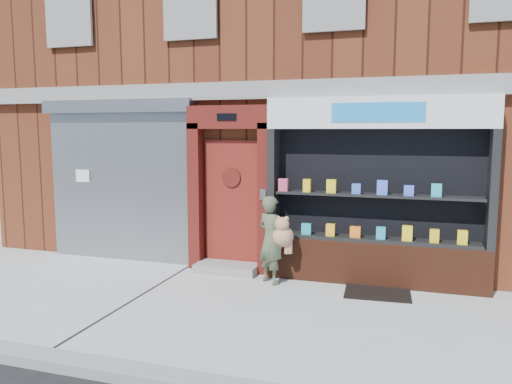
% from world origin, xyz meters
% --- Properties ---
extents(ground, '(80.00, 80.00, 0.00)m').
position_xyz_m(ground, '(0.00, 0.00, 0.00)').
color(ground, '#9E9E99').
rests_on(ground, ground).
extents(curb, '(60.00, 0.30, 0.12)m').
position_xyz_m(curb, '(0.00, -2.15, 0.06)').
color(curb, gray).
rests_on(curb, ground).
extents(building, '(12.00, 8.16, 8.00)m').
position_xyz_m(building, '(-0.00, 5.99, 4.00)').
color(building, '#542313').
rests_on(building, ground).
extents(shutter_bay, '(3.10, 0.30, 3.04)m').
position_xyz_m(shutter_bay, '(-3.00, 1.93, 1.72)').
color(shutter_bay, gray).
rests_on(shutter_bay, ground).
extents(red_door_bay, '(1.52, 0.58, 2.90)m').
position_xyz_m(red_door_bay, '(-0.75, 1.86, 1.46)').
color(red_door_bay, '#4A100C').
rests_on(red_door_bay, ground).
extents(pharmacy_bay, '(3.50, 0.41, 3.00)m').
position_xyz_m(pharmacy_bay, '(1.75, 1.81, 1.37)').
color(pharmacy_bay, '#522413').
rests_on(pharmacy_bay, ground).
extents(woman, '(0.70, 0.57, 1.43)m').
position_xyz_m(woman, '(0.18, 1.34, 0.74)').
color(woman, '#4B5739').
rests_on(woman, ground).
extents(doormat, '(1.02, 0.75, 0.02)m').
position_xyz_m(doormat, '(1.85, 1.29, 0.01)').
color(doormat, black).
rests_on(doormat, ground).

